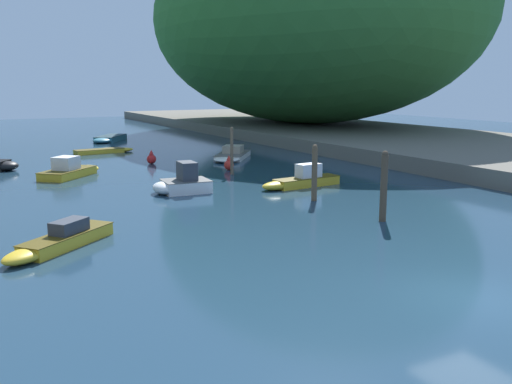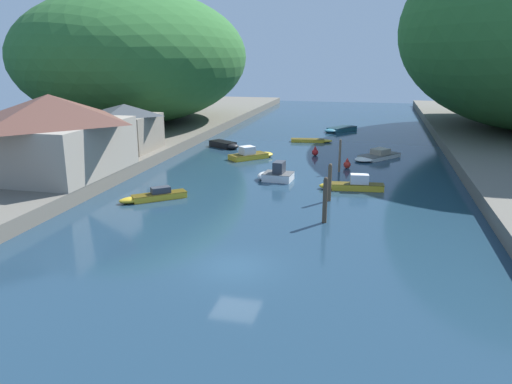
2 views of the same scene
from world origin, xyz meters
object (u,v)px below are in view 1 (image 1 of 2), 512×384
object	(u,v)px
boat_white_cruiser	(106,151)
channel_buoy_near	(151,158)
channel_buoy_far	(229,164)
boat_mid_channel	(108,139)
boat_moored_right	(231,155)
boat_far_right_bank	(300,180)
boat_open_rowboat	(72,170)
boat_far_upstream	(58,241)
boat_near_quay	(181,183)

from	to	relation	value
boat_white_cruiser	channel_buoy_near	distance (m)	8.76
channel_buoy_near	channel_buoy_far	bearing A→B (deg)	-55.64
boat_mid_channel	boat_moored_right	xyz separation A→B (m)	(5.37, -18.73, 0.02)
boat_far_right_bank	channel_buoy_near	distance (m)	14.46
boat_open_rowboat	boat_far_upstream	bearing A→B (deg)	-58.43
boat_mid_channel	boat_far_upstream	world-z (taller)	boat_far_upstream
boat_white_cruiser	boat_far_right_bank	bearing A→B (deg)	7.97
boat_mid_channel	channel_buoy_near	size ratio (longest dim) A/B	5.46
boat_near_quay	boat_open_rowboat	world-z (taller)	boat_near_quay
channel_buoy_far	boat_white_cruiser	bearing A→B (deg)	110.01
channel_buoy_far	boat_far_right_bank	bearing A→B (deg)	-84.05
boat_white_cruiser	boat_open_rowboat	size ratio (longest dim) A/B	1.08
boat_moored_right	boat_near_quay	bearing A→B (deg)	90.29
boat_moored_right	boat_mid_channel	bearing A→B (deg)	-36.77
boat_near_quay	boat_moored_right	world-z (taller)	boat_near_quay
boat_near_quay	channel_buoy_near	bearing A→B (deg)	-6.03
boat_white_cruiser	boat_moored_right	world-z (taller)	boat_moored_right
boat_moored_right	channel_buoy_far	distance (m)	6.02
boat_near_quay	boat_moored_right	distance (m)	14.64
boat_white_cruiser	channel_buoy_far	size ratio (longest dim) A/B	5.04
boat_far_upstream	boat_white_cruiser	xyz separation A→B (m)	(8.82, 29.03, -0.12)
boat_moored_right	channel_buoy_far	xyz separation A→B (m)	(-2.77, -5.34, 0.10)
boat_moored_right	boat_open_rowboat	bearing A→B (deg)	49.50
boat_mid_channel	channel_buoy_near	distance (m)	18.48
boat_far_upstream	channel_buoy_far	world-z (taller)	channel_buoy_far
boat_mid_channel	channel_buoy_far	bearing A→B (deg)	130.77
boat_mid_channel	channel_buoy_near	bearing A→B (deg)	120.73
channel_buoy_near	boat_white_cruiser	bearing A→B (deg)	98.88
boat_far_right_bank	boat_moored_right	xyz separation A→B (m)	(1.94, 13.38, -0.09)
boat_near_quay	channel_buoy_far	xyz separation A→B (m)	(6.02, 6.37, -0.10)
boat_far_upstream	channel_buoy_far	bearing A→B (deg)	-83.63
boat_far_right_bank	boat_white_cruiser	bearing A→B (deg)	9.18
boat_near_quay	channel_buoy_far	bearing A→B (deg)	-39.18
boat_mid_channel	boat_white_cruiser	world-z (taller)	boat_mid_channel
boat_white_cruiser	channel_buoy_far	distance (m)	15.20
boat_far_right_bank	boat_open_rowboat	xyz separation A→B (m)	(-11.16, 10.53, 0.01)
boat_far_upstream	boat_open_rowboat	xyz separation A→B (m)	(3.70, 17.24, 0.09)
boat_open_rowboat	boat_moored_right	bearing A→B (deg)	55.97
boat_far_right_bank	boat_open_rowboat	bearing A→B (deg)	40.71
boat_near_quay	channel_buoy_far	size ratio (longest dim) A/B	3.09
boat_far_right_bank	boat_near_quay	bearing A→B (deg)	70.26
boat_far_upstream	channel_buoy_near	xyz separation A→B (m)	(10.17, 20.39, 0.11)
boat_far_upstream	boat_far_right_bank	xyz separation A→B (m)	(14.86, 6.71, 0.09)
boat_far_right_bank	channel_buoy_far	world-z (taller)	boat_far_right_bank
boat_far_right_bank	channel_buoy_far	size ratio (longest dim) A/B	5.08
boat_open_rowboat	channel_buoy_near	distance (m)	7.20
channel_buoy_far	boat_open_rowboat	bearing A→B (deg)	166.47
boat_moored_right	boat_far_upstream	bearing A→B (deg)	87.31
boat_white_cruiser	boat_moored_right	distance (m)	11.98
boat_mid_channel	boat_near_quay	xyz separation A→B (m)	(-3.42, -30.43, 0.23)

